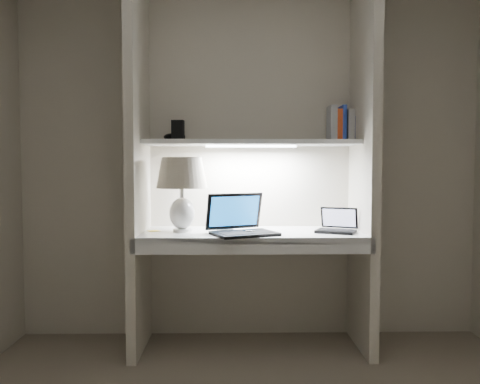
{
  "coord_description": "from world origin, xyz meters",
  "views": [
    {
      "loc": [
        -0.13,
        -1.79,
        1.19
      ],
      "look_at": [
        -0.08,
        1.05,
        1.04
      ],
      "focal_mm": 35.0,
      "sensor_mm": 36.0,
      "label": 1
    }
  ],
  "objects_px": {
    "laptop_main": "(241,225)",
    "speaker": "(225,220)",
    "laptop_netbook": "(337,226)",
    "table_lamp": "(182,182)",
    "book_row": "(345,125)"
  },
  "relations": [
    {
      "from": "laptop_main",
      "to": "speaker",
      "type": "bearing_deg",
      "value": 98.21
    },
    {
      "from": "laptop_netbook",
      "to": "speaker",
      "type": "distance_m",
      "value": 0.73
    },
    {
      "from": "laptop_main",
      "to": "table_lamp",
      "type": "bearing_deg",
      "value": 143.6
    },
    {
      "from": "speaker",
      "to": "table_lamp",
      "type": "bearing_deg",
      "value": -179.97
    },
    {
      "from": "speaker",
      "to": "laptop_main",
      "type": "bearing_deg",
      "value": -75.14
    },
    {
      "from": "laptop_main",
      "to": "laptop_netbook",
      "type": "xyz_separation_m",
      "value": [
        0.62,
        0.07,
        -0.02
      ]
    },
    {
      "from": "speaker",
      "to": "book_row",
      "type": "distance_m",
      "value": 1.05
    },
    {
      "from": "table_lamp",
      "to": "laptop_main",
      "type": "relative_size",
      "value": 1.02
    },
    {
      "from": "table_lamp",
      "to": "laptop_netbook",
      "type": "height_order",
      "value": "table_lamp"
    },
    {
      "from": "table_lamp",
      "to": "laptop_main",
      "type": "xyz_separation_m",
      "value": [
        0.38,
        -0.09,
        -0.27
      ]
    },
    {
      "from": "table_lamp",
      "to": "laptop_netbook",
      "type": "relative_size",
      "value": 1.58
    },
    {
      "from": "table_lamp",
      "to": "speaker",
      "type": "height_order",
      "value": "table_lamp"
    },
    {
      "from": "speaker",
      "to": "laptop_netbook",
      "type": "bearing_deg",
      "value": -24.34
    },
    {
      "from": "table_lamp",
      "to": "book_row",
      "type": "relative_size",
      "value": 1.99
    },
    {
      "from": "book_row",
      "to": "laptop_main",
      "type": "bearing_deg",
      "value": -158.19
    }
  ]
}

